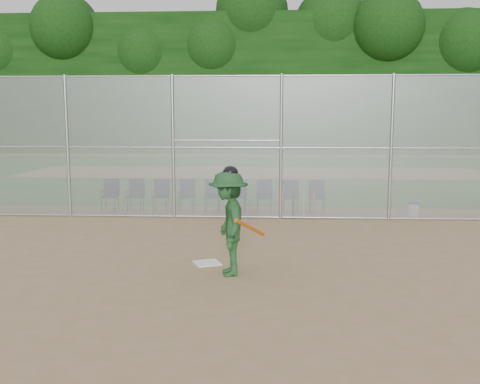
{
  "coord_description": "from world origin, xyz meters",
  "views": [
    {
      "loc": [
        0.65,
        -9.79,
        2.8
      ],
      "look_at": [
        0.0,
        2.5,
        1.1
      ],
      "focal_mm": 40.0,
      "sensor_mm": 36.0,
      "label": 1
    }
  ],
  "objects_px": {
    "batter_at_plate": "(228,223)",
    "home_plate": "(207,263)",
    "water_cooler": "(414,209)",
    "chair_0": "(110,195)"
  },
  "relations": [
    {
      "from": "chair_0",
      "to": "home_plate",
      "type": "bearing_deg",
      "value": -57.97
    },
    {
      "from": "batter_at_plate",
      "to": "chair_0",
      "type": "distance_m",
      "value": 7.76
    },
    {
      "from": "home_plate",
      "to": "water_cooler",
      "type": "xyz_separation_m",
      "value": [
        5.38,
        5.41,
        0.19
      ]
    },
    {
      "from": "home_plate",
      "to": "water_cooler",
      "type": "bearing_deg",
      "value": 45.15
    },
    {
      "from": "batter_at_plate",
      "to": "chair_0",
      "type": "bearing_deg",
      "value": 122.19
    },
    {
      "from": "batter_at_plate",
      "to": "home_plate",
      "type": "bearing_deg",
      "value": 123.55
    },
    {
      "from": "home_plate",
      "to": "chair_0",
      "type": "bearing_deg",
      "value": 122.03
    },
    {
      "from": "batter_at_plate",
      "to": "water_cooler",
      "type": "distance_m",
      "value": 7.88
    },
    {
      "from": "home_plate",
      "to": "water_cooler",
      "type": "distance_m",
      "value": 7.63
    },
    {
      "from": "home_plate",
      "to": "batter_at_plate",
      "type": "distance_m",
      "value": 1.27
    }
  ]
}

